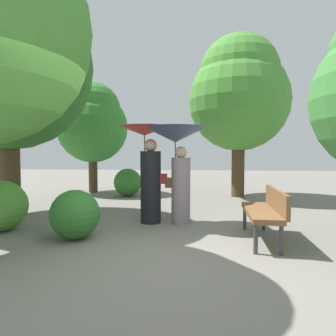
{
  "coord_description": "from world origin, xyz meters",
  "views": [
    {
      "loc": [
        0.58,
        -3.85,
        1.41
      ],
      "look_at": [
        0.0,
        2.56,
        1.08
      ],
      "focal_mm": 31.86,
      "sensor_mm": 36.0,
      "label": 1
    }
  ],
  "objects_px": {
    "tree_near_right": "(239,93)",
    "tree_near_left": "(6,52)",
    "person_left": "(148,161)",
    "person_right": "(177,151)",
    "park_bench": "(266,209)",
    "tree_far_back": "(92,122)"
  },
  "relations": [
    {
      "from": "tree_near_left",
      "to": "person_left",
      "type": "bearing_deg",
      "value": -4.34
    },
    {
      "from": "tree_near_left",
      "to": "person_right",
      "type": "bearing_deg",
      "value": -4.23
    },
    {
      "from": "person_right",
      "to": "park_bench",
      "type": "bearing_deg",
      "value": -118.49
    },
    {
      "from": "person_left",
      "to": "tree_near_left",
      "type": "xyz_separation_m",
      "value": [
        -3.1,
        0.24,
        2.32
      ]
    },
    {
      "from": "tree_near_right",
      "to": "tree_far_back",
      "type": "height_order",
      "value": "tree_near_right"
    },
    {
      "from": "tree_near_left",
      "to": "tree_near_right",
      "type": "bearing_deg",
      "value": 33.25
    },
    {
      "from": "park_bench",
      "to": "tree_far_back",
      "type": "xyz_separation_m",
      "value": [
        -4.74,
        5.41,
        1.98
      ]
    },
    {
      "from": "person_right",
      "to": "tree_near_right",
      "type": "distance_m",
      "value": 4.58
    },
    {
      "from": "tree_near_right",
      "to": "park_bench",
      "type": "bearing_deg",
      "value": -92.8
    },
    {
      "from": "tree_near_left",
      "to": "park_bench",
      "type": "bearing_deg",
      "value": -14.22
    },
    {
      "from": "person_right",
      "to": "park_bench",
      "type": "relative_size",
      "value": 1.26
    },
    {
      "from": "person_left",
      "to": "tree_near_left",
      "type": "bearing_deg",
      "value": 92.02
    },
    {
      "from": "tree_near_left",
      "to": "tree_far_back",
      "type": "xyz_separation_m",
      "value": [
        0.44,
        4.1,
        -1.08
      ]
    },
    {
      "from": "person_left",
      "to": "tree_near_left",
      "type": "relative_size",
      "value": 0.35
    },
    {
      "from": "person_left",
      "to": "person_right",
      "type": "bearing_deg",
      "value": -87.27
    },
    {
      "from": "person_right",
      "to": "tree_far_back",
      "type": "xyz_separation_m",
      "value": [
        -3.25,
        4.37,
        1.04
      ]
    },
    {
      "from": "person_left",
      "to": "person_right",
      "type": "xyz_separation_m",
      "value": [
        0.58,
        -0.04,
        0.21
      ]
    },
    {
      "from": "person_left",
      "to": "tree_near_right",
      "type": "bearing_deg",
      "value": -25.05
    },
    {
      "from": "person_right",
      "to": "park_bench",
      "type": "distance_m",
      "value": 2.05
    },
    {
      "from": "tree_near_right",
      "to": "tree_near_left",
      "type": "bearing_deg",
      "value": -146.75
    },
    {
      "from": "park_bench",
      "to": "tree_far_back",
      "type": "height_order",
      "value": "tree_far_back"
    },
    {
      "from": "tree_near_right",
      "to": "tree_far_back",
      "type": "distance_m",
      "value": 5.07
    }
  ]
}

